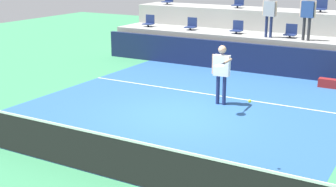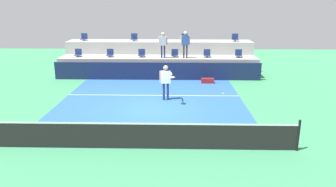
{
  "view_description": "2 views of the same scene",
  "coord_description": "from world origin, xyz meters",
  "px_view_note": "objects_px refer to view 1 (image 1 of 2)",
  "views": [
    {
      "loc": [
        5.91,
        -10.64,
        4.09
      ],
      "look_at": [
        0.63,
        -1.44,
        1.08
      ],
      "focal_mm": 49.95,
      "sensor_mm": 36.0,
      "label": 1
    },
    {
      "loc": [
        1.19,
        -13.79,
        4.72
      ],
      "look_at": [
        0.85,
        -0.65,
        0.98
      ],
      "focal_mm": 34.28,
      "sensor_mm": 36.0,
      "label": 2
    }
  ],
  "objects_px": {
    "stadium_chair_lower_mid_left": "(237,28)",
    "stadium_chair_lower_mid_right": "(291,32)",
    "spectator_leaning_on_rail": "(270,12)",
    "stadium_chair_lower_far_left": "(149,22)",
    "tennis_ball": "(250,101)",
    "equipment_bag": "(330,83)",
    "stadium_chair_upper_right": "(321,7)",
    "spectator_in_white": "(308,12)",
    "stadium_chair_upper_left": "(238,3)",
    "tennis_player": "(222,69)",
    "stadium_chair_upper_far_left": "(168,0)",
    "stadium_chair_lower_left": "(191,25)"
  },
  "relations": [
    {
      "from": "stadium_chair_lower_mid_left",
      "to": "stadium_chair_lower_mid_right",
      "type": "relative_size",
      "value": 1.0
    },
    {
      "from": "stadium_chair_lower_mid_left",
      "to": "spectator_leaning_on_rail",
      "type": "xyz_separation_m",
      "value": [
        1.43,
        -0.38,
        0.77
      ]
    },
    {
      "from": "stadium_chair_lower_far_left",
      "to": "spectator_leaning_on_rail",
      "type": "height_order",
      "value": "spectator_leaning_on_rail"
    },
    {
      "from": "stadium_chair_lower_far_left",
      "to": "stadium_chair_lower_mid_left",
      "type": "height_order",
      "value": "same"
    },
    {
      "from": "tennis_ball",
      "to": "equipment_bag",
      "type": "relative_size",
      "value": 0.09
    },
    {
      "from": "tennis_ball",
      "to": "stadium_chair_lower_far_left",
      "type": "bearing_deg",
      "value": 131.07
    },
    {
      "from": "stadium_chair_upper_right",
      "to": "spectator_in_white",
      "type": "relative_size",
      "value": 0.3
    },
    {
      "from": "stadium_chair_upper_left",
      "to": "spectator_leaning_on_rail",
      "type": "height_order",
      "value": "spectator_leaning_on_rail"
    },
    {
      "from": "stadium_chair_upper_right",
      "to": "tennis_player",
      "type": "xyz_separation_m",
      "value": [
        -1.09,
        -7.46,
        -1.23
      ]
    },
    {
      "from": "equipment_bag",
      "to": "stadium_chair_lower_mid_left",
      "type": "bearing_deg",
      "value": 153.76
    },
    {
      "from": "stadium_chair_upper_right",
      "to": "tennis_ball",
      "type": "distance_m",
      "value": 11.39
    },
    {
      "from": "stadium_chair_lower_mid_right",
      "to": "spectator_leaning_on_rail",
      "type": "bearing_deg",
      "value": -153.14
    },
    {
      "from": "spectator_in_white",
      "to": "tennis_player",
      "type": "bearing_deg",
      "value": -101.61
    },
    {
      "from": "stadium_chair_upper_right",
      "to": "spectator_leaning_on_rail",
      "type": "height_order",
      "value": "spectator_leaning_on_rail"
    },
    {
      "from": "stadium_chair_lower_mid_left",
      "to": "spectator_in_white",
      "type": "distance_m",
      "value": 3.01
    },
    {
      "from": "stadium_chair_upper_far_left",
      "to": "tennis_player",
      "type": "xyz_separation_m",
      "value": [
        6.06,
        -7.46,
        -1.23
      ]
    },
    {
      "from": "stadium_chair_upper_far_left",
      "to": "spectator_in_white",
      "type": "xyz_separation_m",
      "value": [
        7.14,
        -2.18,
        -0.03
      ]
    },
    {
      "from": "equipment_bag",
      "to": "tennis_player",
      "type": "bearing_deg",
      "value": -123.94
    },
    {
      "from": "tennis_player",
      "to": "stadium_chair_upper_far_left",
      "type": "bearing_deg",
      "value": 129.11
    },
    {
      "from": "tennis_player",
      "to": "equipment_bag",
      "type": "height_order",
      "value": "tennis_player"
    },
    {
      "from": "tennis_player",
      "to": "tennis_ball",
      "type": "distance_m",
      "value": 4.47
    },
    {
      "from": "stadium_chair_upper_right",
      "to": "tennis_ball",
      "type": "relative_size",
      "value": 7.65
    },
    {
      "from": "tennis_player",
      "to": "stadium_chair_lower_mid_left",
      "type": "bearing_deg",
      "value": 107.52
    },
    {
      "from": "stadium_chair_upper_right",
      "to": "spectator_in_white",
      "type": "height_order",
      "value": "spectator_in_white"
    },
    {
      "from": "tennis_ball",
      "to": "stadium_chair_lower_left",
      "type": "bearing_deg",
      "value": 122.89
    },
    {
      "from": "stadium_chair_upper_right",
      "to": "tennis_player",
      "type": "distance_m",
      "value": 7.63
    },
    {
      "from": "stadium_chair_upper_left",
      "to": "equipment_bag",
      "type": "xyz_separation_m",
      "value": [
        4.9,
        -3.87,
        -2.16
      ]
    },
    {
      "from": "stadium_chair_upper_far_left",
      "to": "stadium_chair_lower_mid_left",
      "type": "bearing_deg",
      "value": -22.83
    },
    {
      "from": "stadium_chair_upper_far_left",
      "to": "stadium_chair_upper_left",
      "type": "height_order",
      "value": "same"
    },
    {
      "from": "stadium_chair_lower_mid_left",
      "to": "stadium_chair_lower_mid_right",
      "type": "bearing_deg",
      "value": 0.0
    },
    {
      "from": "stadium_chair_lower_left",
      "to": "stadium_chair_lower_mid_left",
      "type": "distance_m",
      "value": 2.1
    },
    {
      "from": "stadium_chair_lower_mid_right",
      "to": "stadium_chair_upper_left",
      "type": "distance_m",
      "value": 3.51
    },
    {
      "from": "stadium_chair_lower_left",
      "to": "tennis_player",
      "type": "distance_m",
      "value": 6.87
    },
    {
      "from": "stadium_chair_lower_mid_left",
      "to": "equipment_bag",
      "type": "relative_size",
      "value": 0.68
    },
    {
      "from": "stadium_chair_upper_right",
      "to": "tennis_ball",
      "type": "height_order",
      "value": "stadium_chair_upper_right"
    },
    {
      "from": "stadium_chair_lower_mid_right",
      "to": "tennis_player",
      "type": "bearing_deg",
      "value": -94.11
    },
    {
      "from": "stadium_chair_lower_left",
      "to": "tennis_player",
      "type": "xyz_separation_m",
      "value": [
        3.88,
        -5.66,
        -0.38
      ]
    },
    {
      "from": "stadium_chair_upper_left",
      "to": "equipment_bag",
      "type": "bearing_deg",
      "value": -38.31
    },
    {
      "from": "stadium_chair_upper_right",
      "to": "spectator_in_white",
      "type": "xyz_separation_m",
      "value": [
        -0.0,
        -2.18,
        -0.03
      ]
    },
    {
      "from": "stadium_chair_lower_left",
      "to": "stadium_chair_lower_mid_right",
      "type": "distance_m",
      "value": 4.29
    },
    {
      "from": "stadium_chair_lower_mid_left",
      "to": "spectator_leaning_on_rail",
      "type": "bearing_deg",
      "value": -14.98
    },
    {
      "from": "spectator_leaning_on_rail",
      "to": "stadium_chair_upper_right",
      "type": "bearing_deg",
      "value": 56.63
    },
    {
      "from": "stadium_chair_lower_far_left",
      "to": "stadium_chair_upper_left",
      "type": "distance_m",
      "value": 4.05
    },
    {
      "from": "stadium_chair_lower_mid_left",
      "to": "tennis_player",
      "type": "distance_m",
      "value": 5.94
    },
    {
      "from": "stadium_chair_upper_right",
      "to": "tennis_player",
      "type": "bearing_deg",
      "value": -98.3
    },
    {
      "from": "stadium_chair_upper_far_left",
      "to": "spectator_in_white",
      "type": "relative_size",
      "value": 0.3
    },
    {
      "from": "stadium_chair_upper_right",
      "to": "stadium_chair_lower_left",
      "type": "bearing_deg",
      "value": -160.1
    },
    {
      "from": "stadium_chair_lower_far_left",
      "to": "tennis_player",
      "type": "bearing_deg",
      "value": -43.22
    },
    {
      "from": "equipment_bag",
      "to": "stadium_chair_upper_far_left",
      "type": "bearing_deg",
      "value": 155.46
    },
    {
      "from": "stadium_chair_upper_far_left",
      "to": "tennis_ball",
      "type": "bearing_deg",
      "value": -53.64
    }
  ]
}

